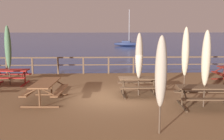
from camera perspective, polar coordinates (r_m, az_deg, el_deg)
ground_plane at (r=11.39m, az=0.21°, el=-9.45°), size 600.00×600.00×0.00m
wooden_deck at (r=11.28m, az=0.21°, el=-7.63°), size 16.36×12.04×0.75m
railing_waterside_far at (r=16.81m, az=-0.76°, el=1.71°), size 16.16×0.10×1.09m
picnic_table_front_left at (r=10.73m, az=-14.14°, el=-3.57°), size 1.51×2.25×0.78m
picnic_table_mid_left at (r=10.19m, az=19.76°, el=-4.49°), size 2.18×1.52×0.78m
picnic_table_mid_right at (r=11.41m, az=5.77°, el=-2.69°), size 1.71×1.42×0.78m
picnic_table_mid_centre at (r=14.50m, az=-21.02°, el=-0.76°), size 1.79×1.43×0.78m
patio_umbrella_tall_mid_right at (r=11.68m, az=15.63°, el=3.78°), size 0.32×0.32×2.92m
patio_umbrella_tall_back_left at (r=9.98m, az=19.69°, el=2.34°), size 0.32×0.32×2.80m
patio_umbrella_short_front at (r=11.18m, az=5.89°, el=3.04°), size 0.32×0.32×2.68m
patio_umbrella_tall_back_right at (r=14.33m, az=-21.60°, el=4.60°), size 0.32×0.32×3.02m
patio_umbrella_tall_front at (r=7.06m, az=10.56°, el=-0.47°), size 0.32×0.32×2.67m
sailboat_distant at (r=57.12m, az=3.38°, el=5.70°), size 6.23×3.01×7.72m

